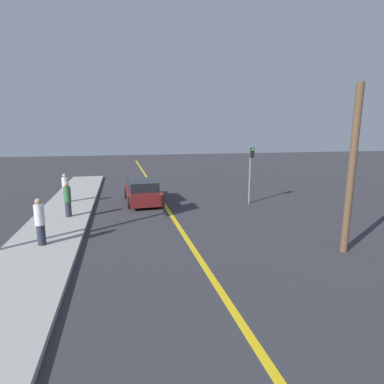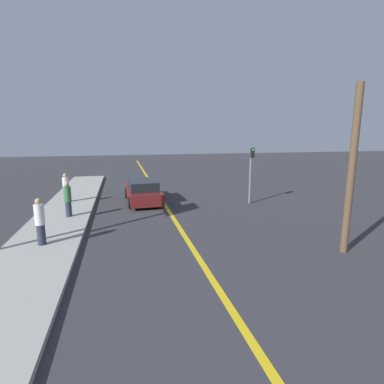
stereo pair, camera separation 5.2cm
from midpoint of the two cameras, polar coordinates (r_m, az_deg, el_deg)
road_center_line at (r=15.92m, az=-4.66°, el=-3.49°), size 0.20×60.00×0.01m
sidewalk_left at (r=13.70m, az=-25.08°, el=-6.63°), size 2.57×31.19×0.16m
car_ahead_center at (r=17.87m, az=-9.48°, el=0.10°), size 2.06×4.54×1.32m
pedestrian_near_curb at (r=11.69m, az=-27.09°, el=-5.07°), size 0.33×0.33×1.67m
pedestrian_mid_group at (r=15.11m, az=-22.72°, el=-1.32°), size 0.33×0.33×1.64m
pedestrian_far_standing at (r=18.35m, az=-23.03°, el=0.73°), size 0.34×0.34×1.64m
traffic_light at (r=17.37m, az=11.02°, el=4.36°), size 0.18×0.40×3.21m
utility_pole at (r=11.12m, az=27.99°, el=3.50°), size 0.24×0.24×5.57m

